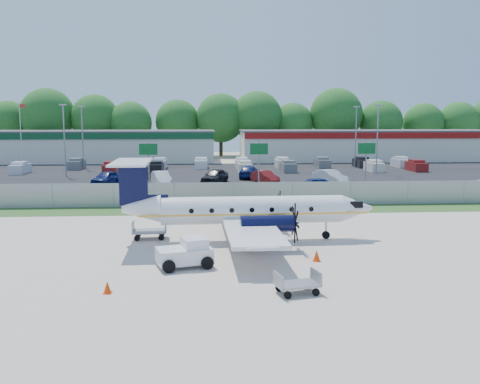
{
  "coord_description": "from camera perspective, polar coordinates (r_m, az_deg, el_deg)",
  "views": [
    {
      "loc": [
        -2.37,
        -30.48,
        7.39
      ],
      "look_at": [
        0.0,
        6.0,
        2.3
      ],
      "focal_mm": 40.0,
      "sensor_mm": 36.0,
      "label": 1
    }
  ],
  "objects": [
    {
      "name": "cone_nose",
      "position": [
        28.22,
        8.17,
        -6.75
      ],
      "size": [
        0.42,
        0.42,
        0.59
      ],
      "color": "#F64007",
      "rests_on": "ground"
    },
    {
      "name": "access_road",
      "position": [
        50.09,
        -0.96,
        -0.54
      ],
      "size": [
        170.0,
        8.0,
        0.02
      ],
      "primitive_type": "cube",
      "color": "black",
      "rests_on": "ground"
    },
    {
      "name": "light_pole_se",
      "position": [
        81.64,
        12.26,
        6.24
      ],
      "size": [
        0.9,
        0.35,
        9.09
      ],
      "color": "gray",
      "rests_on": "ground"
    },
    {
      "name": "light_pole_ne",
      "position": [
        72.08,
        14.45,
        5.97
      ],
      "size": [
        0.9,
        0.35,
        9.09
      ],
      "color": "gray",
      "rests_on": "ground"
    },
    {
      "name": "parked_car_f",
      "position": [
        66.81,
        -10.18,
        1.45
      ],
      "size": [
        2.34,
        5.03,
        1.42
      ],
      "primitive_type": "imported",
      "rotation": [
        0.0,
        0.0,
        3.07
      ],
      "color": "black",
      "rests_on": "ground"
    },
    {
      "name": "cone_starboard_wing",
      "position": [
        39.91,
        -9.2,
        -2.49
      ],
      "size": [
        0.36,
        0.36,
        0.51
      ],
      "color": "#F64007",
      "rests_on": "ground"
    },
    {
      "name": "sign_left",
      "position": [
        53.82,
        -9.73,
        3.79
      ],
      "size": [
        1.8,
        0.26,
        5.0
      ],
      "color": "gray",
      "rests_on": "ground"
    },
    {
      "name": "parked_car_b",
      "position": [
        59.94,
        -8.39,
        0.76
      ],
      "size": [
        2.78,
        4.83,
        1.5
      ],
      "primitive_type": "imported",
      "rotation": [
        0.0,
        0.0,
        0.28
      ],
      "color": "silver",
      "rests_on": "ground"
    },
    {
      "name": "building_east",
      "position": [
        96.84,
        13.37,
        4.9
      ],
      "size": [
        44.4,
        12.4,
        5.24
      ],
      "color": "silver",
      "rests_on": "ground"
    },
    {
      "name": "parked_car_e",
      "position": [
        60.87,
        9.59,
        0.84
      ],
      "size": [
        3.45,
        5.11,
        1.59
      ],
      "primitive_type": "imported",
      "rotation": [
        0.0,
        0.0,
        0.4
      ],
      "color": "silver",
      "rests_on": "ground"
    },
    {
      "name": "road_car_west",
      "position": [
        49.48,
        -17.88,
        -1.05
      ],
      "size": [
        5.04,
        3.38,
        1.57
      ],
      "primitive_type": "imported",
      "rotation": [
        0.0,
        0.0,
        1.97
      ],
      "color": "maroon",
      "rests_on": "ground"
    },
    {
      "name": "tree_line",
      "position": [
        104.77,
        -2.42,
        3.88
      ],
      "size": [
        112.0,
        6.0,
        14.0
      ],
      "primitive_type": null,
      "color": "#1E5B1B",
      "rests_on": "ground"
    },
    {
      "name": "ground",
      "position": [
        31.46,
        0.71,
        -5.66
      ],
      "size": [
        170.0,
        170.0,
        0.0
      ],
      "primitive_type": "plane",
      "color": "beige",
      "rests_on": "ground"
    },
    {
      "name": "perimeter_fence",
      "position": [
        45.0,
        -0.66,
        -0.23
      ],
      "size": [
        120.0,
        0.06,
        1.99
      ],
      "color": "gray",
      "rests_on": "ground"
    },
    {
      "name": "building_west",
      "position": [
        95.08,
        -16.92,
        4.72
      ],
      "size": [
        46.4,
        12.4,
        5.24
      ],
      "color": "silver",
      "rests_on": "ground"
    },
    {
      "name": "light_pole_nw",
      "position": [
        70.75,
        -18.24,
        5.79
      ],
      "size": [
        0.9,
        0.35,
        9.09
      ],
      "color": "gray",
      "rests_on": "ground"
    },
    {
      "name": "parked_car_g",
      "position": [
        65.57,
        0.97,
        1.46
      ],
      "size": [
        3.08,
        5.19,
        1.66
      ],
      "primitive_type": "imported",
      "rotation": [
        0.0,
        0.0,
        2.9
      ],
      "color": "navy",
      "rests_on": "ground"
    },
    {
      "name": "parked_car_c",
      "position": [
        60.64,
        -2.7,
        0.92
      ],
      "size": [
        3.62,
        5.26,
        1.66
      ],
      "primitive_type": "imported",
      "rotation": [
        0.0,
        0.0,
        -0.38
      ],
      "color": "black",
      "rests_on": "ground"
    },
    {
      "name": "flagpole_east",
      "position": [
        90.14,
        -22.32,
        6.23
      ],
      "size": [
        1.06,
        0.12,
        10.0
      ],
      "color": "white",
      "rests_on": "ground"
    },
    {
      "name": "pushback_tug",
      "position": [
        27.0,
        -5.72,
        -6.49
      ],
      "size": [
        2.99,
        2.51,
        1.44
      ],
      "color": "white",
      "rests_on": "ground"
    },
    {
      "name": "sign_right",
      "position": [
        55.97,
        13.33,
        3.85
      ],
      "size": [
        1.8,
        0.26,
        5.0
      ],
      "color": "gray",
      "rests_on": "ground"
    },
    {
      "name": "far_parking_rows",
      "position": [
        75.88,
        -1.91,
        2.34
      ],
      "size": [
        56.0,
        10.0,
        1.6
      ],
      "primitive_type": null,
      "color": "gray",
      "rests_on": "ground"
    },
    {
      "name": "grass_verge",
      "position": [
        43.19,
        -0.52,
        -1.92
      ],
      "size": [
        170.0,
        4.0,
        0.02
      ],
      "primitive_type": "cube",
      "color": "#2D561E",
      "rests_on": "ground"
    },
    {
      "name": "parking_lot",
      "position": [
        70.91,
        -1.78,
        1.95
      ],
      "size": [
        170.0,
        32.0,
        0.02
      ],
      "primitive_type": "cube",
      "color": "black",
      "rests_on": "ground"
    },
    {
      "name": "road_car_mid",
      "position": [
        52.82,
        7.78,
        -0.19
      ],
      "size": [
        4.74,
        1.97,
        1.6
      ],
      "primitive_type": "imported",
      "rotation": [
        0.0,
        0.0,
        -1.55
      ],
      "color": "navy",
      "rests_on": "ground"
    },
    {
      "name": "parked_car_a",
      "position": [
        61.04,
        -14.07,
        0.74
      ],
      "size": [
        3.11,
        4.87,
        1.54
      ],
      "primitive_type": "imported",
      "rotation": [
        0.0,
        0.0,
        -0.31
      ],
      "color": "navy",
      "rests_on": "ground"
    },
    {
      "name": "aircraft",
      "position": [
        32.19,
        0.73,
        -1.93
      ],
      "size": [
        15.67,
        15.48,
        4.88
      ],
      "color": "white",
      "rests_on": "ground"
    },
    {
      "name": "parked_car_d",
      "position": [
        61.08,
        2.68,
        0.97
      ],
      "size": [
        3.12,
        4.5,
        1.41
      ],
      "primitive_type": "imported",
      "rotation": [
        0.0,
        0.0,
        0.43
      ],
      "color": "maroon",
      "rests_on": "ground"
    },
    {
      "name": "light_pole_sw",
      "position": [
        80.47,
        -16.47,
        6.07
      ],
      "size": [
        0.9,
        0.35,
        9.09
      ],
      "color": "gray",
      "rests_on": "ground"
    },
    {
      "name": "sign_mid",
      "position": [
        53.79,
        2.03,
        3.9
      ],
      "size": [
        1.8,
        0.26,
        5.0
      ],
      "color": "gray",
      "rests_on": "ground"
    },
    {
      "name": "baggage_cart_near",
      "position": [
        33.39,
        -9.63,
        -4.09
      ],
      "size": [
        2.14,
        1.36,
        1.09
      ],
      "color": "gray",
      "rests_on": "ground"
    },
    {
      "name": "cone_port_wing",
      "position": [
        23.7,
        -13.97,
        -9.86
      ],
      "size": [
        0.37,
        0.37,
        0.53
      ],
      "color": "#F64007",
      "rests_on": "ground"
    },
    {
      "name": "baggage_cart_far",
      "position": [
        23.03,
        6.14,
        -9.68
      ],
      "size": [
        2.01,
        1.47,
        0.95
      ],
      "color": "gray",
      "rests_on": "ground"
    }
  ]
}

